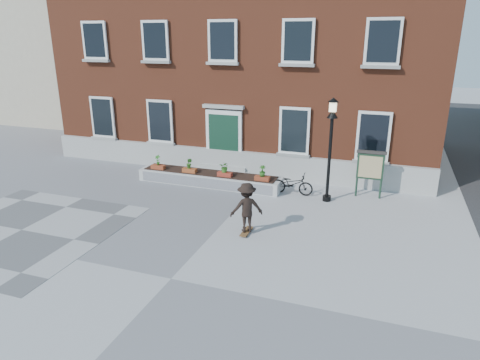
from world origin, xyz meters
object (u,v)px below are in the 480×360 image
at_px(bicycle, 292,184).
at_px(skateboarder, 247,208).
at_px(lamp_post, 331,136).
at_px(notice_board, 370,166).

height_order(bicycle, skateboarder, skateboarder).
relative_size(bicycle, lamp_post, 0.42).
bearing_deg(lamp_post, bicycle, 169.74).
relative_size(lamp_post, skateboarder, 2.32).
relative_size(notice_board, skateboarder, 1.10).
height_order(bicycle, notice_board, notice_board).
bearing_deg(notice_board, lamp_post, -148.13).
distance_m(lamp_post, skateboarder, 4.53).
height_order(bicycle, lamp_post, lamp_post).
bearing_deg(bicycle, skateboarder, 170.50).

